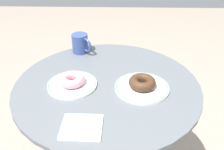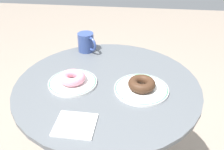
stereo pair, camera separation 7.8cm
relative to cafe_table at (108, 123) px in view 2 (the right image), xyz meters
name	(u,v)px [view 2 (the right image)]	position (x,y,z in m)	size (l,w,h in m)	color
cafe_table	(108,123)	(0.00, 0.00, 0.00)	(0.78, 0.78, 0.73)	#565B60
plate_left	(73,82)	(-0.14, -0.02, 0.23)	(0.20, 0.20, 0.01)	white
plate_right	(141,89)	(0.14, -0.03, 0.23)	(0.22, 0.22, 0.01)	white
donut_pink_frosted	(72,78)	(-0.14, -0.02, 0.25)	(0.11, 0.11, 0.04)	pink
donut_chocolate	(142,84)	(0.14, -0.03, 0.26)	(0.11, 0.11, 0.04)	#422819
paper_napkin	(75,125)	(-0.07, -0.26, 0.23)	(0.13, 0.12, 0.01)	white
coffee_mug	(86,42)	(-0.15, 0.29, 0.27)	(0.11, 0.10, 0.10)	#334784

